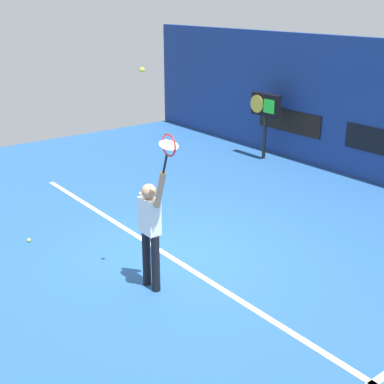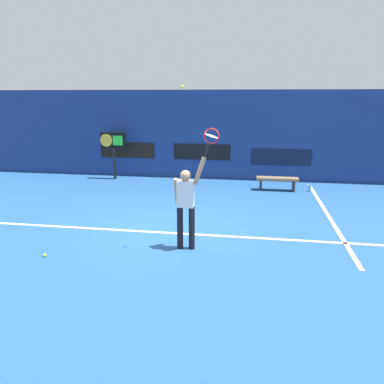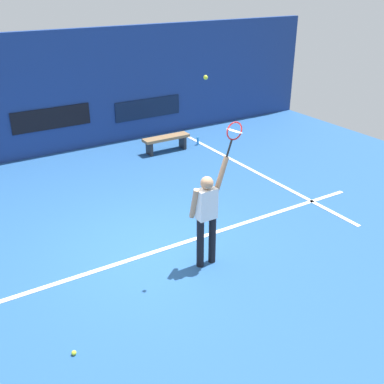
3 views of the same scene
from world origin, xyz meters
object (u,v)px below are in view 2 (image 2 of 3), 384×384
at_px(court_bench, 277,181).
at_px(tennis_racket, 211,138).
at_px(tennis_ball, 182,87).
at_px(scoreboard_clock, 113,142).
at_px(spare_ball, 45,255).
at_px(tennis_player, 186,202).
at_px(water_bottle, 310,188).

bearing_deg(court_bench, tennis_racket, -107.21).
distance_m(tennis_ball, scoreboard_clock, 7.70).
bearing_deg(spare_ball, tennis_player, 18.15).
bearing_deg(tennis_ball, tennis_racket, 1.05).
bearing_deg(water_bottle, court_bench, 180.00).
bearing_deg(spare_ball, tennis_racket, 15.40).
distance_m(court_bench, spare_ball, 8.04).
xyz_separation_m(tennis_ball, scoreboard_clock, (-3.89, 6.37, -1.89)).
height_order(court_bench, water_bottle, court_bench).
xyz_separation_m(water_bottle, spare_ball, (-6.01, -6.34, -0.09)).
bearing_deg(water_bottle, spare_ball, -133.47).
bearing_deg(court_bench, spare_ball, -127.84).
xyz_separation_m(tennis_player, scoreboard_clock, (-3.96, 6.36, 0.40)).
relative_size(tennis_ball, water_bottle, 0.28).
relative_size(tennis_player, court_bench, 1.41).
bearing_deg(water_bottle, tennis_racket, -116.97).
distance_m(tennis_ball, water_bottle, 7.15).
distance_m(tennis_player, spare_ball, 3.04).
bearing_deg(scoreboard_clock, spare_ball, -80.42).
bearing_deg(tennis_racket, tennis_ball, -178.95).
bearing_deg(court_bench, tennis_player, -111.94).
height_order(tennis_racket, water_bottle, tennis_racket).
xyz_separation_m(tennis_ball, spare_ball, (-2.67, -0.88, -3.27)).
distance_m(tennis_player, tennis_ball, 2.30).
bearing_deg(tennis_ball, tennis_player, 12.88).
height_order(scoreboard_clock, court_bench, scoreboard_clock).
distance_m(tennis_ball, court_bench, 6.61).
distance_m(tennis_racket, court_bench, 6.05).
height_order(tennis_racket, court_bench, tennis_racket).
xyz_separation_m(tennis_racket, water_bottle, (2.77, 5.45, -2.23)).
distance_m(scoreboard_clock, spare_ball, 7.48).
bearing_deg(tennis_ball, water_bottle, 58.52).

